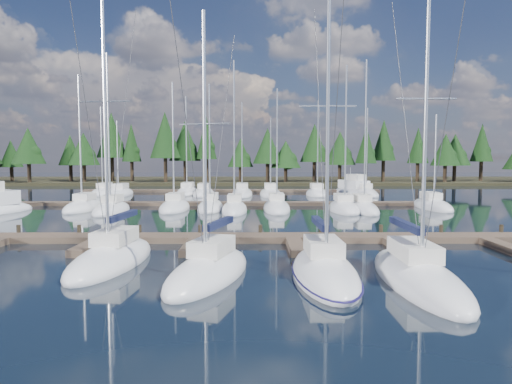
{
  "coord_description": "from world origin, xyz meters",
  "views": [
    {
      "loc": [
        3.6,
        -10.9,
        5.31
      ],
      "look_at": [
        3.72,
        22.0,
        2.85
      ],
      "focal_mm": 32.0,
      "sensor_mm": 36.0,
      "label": 1
    }
  ],
  "objects_px": {
    "front_sailboat_2": "(112,258)",
    "motor_yacht_right": "(354,190)",
    "front_sailboat_3": "(209,271)",
    "front_sailboat_4": "(324,272)",
    "front_sailboat_5": "(417,277)",
    "main_dock": "(197,240)"
  },
  "relations": [
    {
      "from": "front_sailboat_4",
      "to": "front_sailboat_2",
      "type": "bearing_deg",
      "value": 165.39
    },
    {
      "from": "motor_yacht_right",
      "to": "front_sailboat_4",
      "type": "bearing_deg",
      "value": -103.75
    },
    {
      "from": "front_sailboat_2",
      "to": "front_sailboat_5",
      "type": "xyz_separation_m",
      "value": [
        14.02,
        -3.52,
        -0.01
      ]
    },
    {
      "from": "front_sailboat_2",
      "to": "motor_yacht_right",
      "type": "height_order",
      "value": "front_sailboat_2"
    },
    {
      "from": "front_sailboat_2",
      "to": "motor_yacht_right",
      "type": "xyz_separation_m",
      "value": [
        21.91,
        45.14,
        0.23
      ]
    },
    {
      "from": "front_sailboat_3",
      "to": "motor_yacht_right",
      "type": "height_order",
      "value": "front_sailboat_3"
    },
    {
      "from": "front_sailboat_2",
      "to": "motor_yacht_right",
      "type": "relative_size",
      "value": 1.45
    },
    {
      "from": "front_sailboat_3",
      "to": "motor_yacht_right",
      "type": "bearing_deg",
      "value": 70.61
    },
    {
      "from": "main_dock",
      "to": "front_sailboat_4",
      "type": "height_order",
      "value": "front_sailboat_4"
    },
    {
      "from": "front_sailboat_3",
      "to": "motor_yacht_right",
      "type": "relative_size",
      "value": 1.22
    },
    {
      "from": "front_sailboat_4",
      "to": "front_sailboat_5",
      "type": "xyz_separation_m",
      "value": [
        3.8,
        -0.86,
        0.0
      ]
    },
    {
      "from": "main_dock",
      "to": "motor_yacht_right",
      "type": "distance_m",
      "value": 43.48
    },
    {
      "from": "front_sailboat_4",
      "to": "main_dock",
      "type": "bearing_deg",
      "value": 128.59
    },
    {
      "from": "front_sailboat_3",
      "to": "front_sailboat_5",
      "type": "relative_size",
      "value": 0.88
    },
    {
      "from": "main_dock",
      "to": "front_sailboat_5",
      "type": "xyz_separation_m",
      "value": [
        10.5,
        -9.26,
        0.08
      ]
    },
    {
      "from": "main_dock",
      "to": "front_sailboat_2",
      "type": "relative_size",
      "value": 3.02
    },
    {
      "from": "front_sailboat_2",
      "to": "front_sailboat_3",
      "type": "height_order",
      "value": "front_sailboat_2"
    },
    {
      "from": "main_dock",
      "to": "front_sailboat_3",
      "type": "height_order",
      "value": "front_sailboat_3"
    },
    {
      "from": "main_dock",
      "to": "front_sailboat_3",
      "type": "distance_m",
      "value": 8.5
    },
    {
      "from": "front_sailboat_2",
      "to": "front_sailboat_4",
      "type": "xyz_separation_m",
      "value": [
        10.22,
        -2.66,
        -0.01
      ]
    },
    {
      "from": "main_dock",
      "to": "motor_yacht_right",
      "type": "xyz_separation_m",
      "value": [
        18.4,
        39.4,
        0.32
      ]
    },
    {
      "from": "front_sailboat_2",
      "to": "front_sailboat_3",
      "type": "relative_size",
      "value": 1.19
    }
  ]
}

